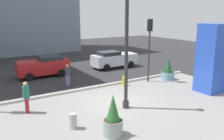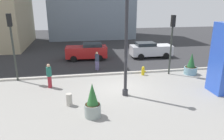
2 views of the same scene
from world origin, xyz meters
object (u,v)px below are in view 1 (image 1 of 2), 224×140
(concrete_bollard, at_px, (73,121))
(pedestrian_crossing, at_px, (68,74))
(car_passing_lane, at_px, (44,66))
(car_curb_west, at_px, (114,59))
(fire_hydrant, at_px, (124,81))
(art_pillar_blue, at_px, (211,58))
(pedestrian_by_curb, at_px, (26,96))
(potted_plant_near_right, at_px, (113,119))
(traffic_light_far_side, at_px, (149,40))
(lamp_post, at_px, (126,46))
(potted_plant_near_left, at_px, (168,71))

(concrete_bollard, height_order, pedestrian_crossing, pedestrian_crossing)
(car_passing_lane, xyz_separation_m, car_curb_west, (6.86, -0.26, -0.03))
(fire_hydrant, relative_size, pedestrian_crossing, 0.45)
(art_pillar_blue, relative_size, car_passing_lane, 1.07)
(pedestrian_by_curb, bearing_deg, art_pillar_blue, -13.68)
(potted_plant_near_right, height_order, pedestrian_by_curb, potted_plant_near_right)
(pedestrian_crossing, bearing_deg, fire_hydrant, -30.12)
(concrete_bollard, bearing_deg, traffic_light_far_side, 28.01)
(traffic_light_far_side, bearing_deg, potted_plant_near_right, -139.79)
(pedestrian_by_curb, bearing_deg, car_passing_lane, 66.87)
(lamp_post, distance_m, car_curb_west, 10.86)
(fire_hydrant, bearing_deg, potted_plant_near_left, -6.73)
(potted_plant_near_right, relative_size, pedestrian_crossing, 1.15)
(lamp_post, distance_m, potted_plant_near_right, 4.30)
(concrete_bollard, distance_m, pedestrian_by_curb, 3.39)
(potted_plant_near_left, xyz_separation_m, traffic_light_far_side, (-1.76, 0.36, 2.57))
(lamp_post, bearing_deg, potted_plant_near_right, -134.82)
(car_passing_lane, xyz_separation_m, pedestrian_by_curb, (-3.11, -7.28, 0.09))
(lamp_post, relative_size, pedestrian_by_curb, 4.14)
(lamp_post, relative_size, potted_plant_near_right, 3.80)
(potted_plant_near_right, distance_m, car_curb_west, 13.72)
(potted_plant_near_left, relative_size, car_curb_west, 0.40)
(potted_plant_near_right, xyz_separation_m, pedestrian_crossing, (1.13, 8.08, 0.14))
(lamp_post, distance_m, potted_plant_near_left, 7.69)
(fire_hydrant, xyz_separation_m, traffic_light_far_side, (2.23, -0.11, 2.88))
(potted_plant_near_left, relative_size, concrete_bollard, 2.41)
(pedestrian_by_curb, bearing_deg, lamp_post, -24.19)
(car_curb_west, bearing_deg, traffic_light_far_side, -93.98)
(lamp_post, distance_m, concrete_bollard, 4.84)
(potted_plant_near_right, bearing_deg, traffic_light_far_side, 40.21)
(potted_plant_near_right, height_order, car_passing_lane, potted_plant_near_right)
(potted_plant_near_right, distance_m, car_passing_lane, 11.86)
(potted_plant_near_left, distance_m, fire_hydrant, 4.03)
(concrete_bollard, relative_size, pedestrian_crossing, 0.45)
(art_pillar_blue, height_order, potted_plant_near_right, art_pillar_blue)
(potted_plant_near_left, height_order, concrete_bollard, potted_plant_near_left)
(lamp_post, height_order, fire_hydrant, lamp_post)
(traffic_light_far_side, bearing_deg, potted_plant_near_left, -11.43)
(fire_hydrant, height_order, car_curb_west, car_curb_west)
(art_pillar_blue, height_order, potted_plant_near_left, art_pillar_blue)
(potted_plant_near_right, height_order, traffic_light_far_side, traffic_light_far_side)
(traffic_light_far_side, bearing_deg, concrete_bollard, -151.99)
(potted_plant_near_left, bearing_deg, potted_plant_near_right, -147.63)
(concrete_bollard, bearing_deg, car_passing_lane, 80.47)
(potted_plant_near_left, relative_size, fire_hydrant, 2.41)
(car_passing_lane, bearing_deg, concrete_bollard, -99.53)
(lamp_post, relative_size, pedestrian_crossing, 4.38)
(lamp_post, xyz_separation_m, potted_plant_near_left, (6.39, 3.18, -2.85))
(potted_plant_near_right, distance_m, pedestrian_by_curb, 5.27)
(potted_plant_near_left, distance_m, pedestrian_crossing, 8.00)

